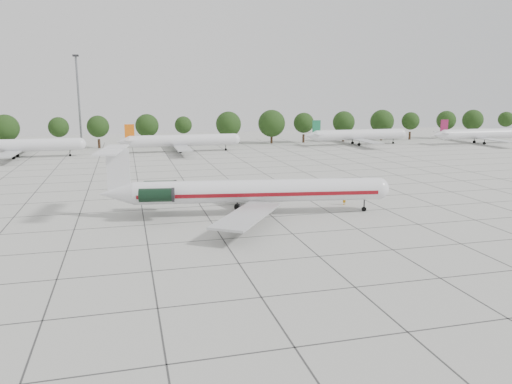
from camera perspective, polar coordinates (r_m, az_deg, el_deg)
ground at (r=63.87m, az=1.89°, el=-2.84°), size 260.00×260.00×0.00m
apron_joints at (r=77.99m, az=-1.24°, el=-0.17°), size 170.00×170.00×0.02m
main_airliner at (r=64.34m, az=-1.53°, el=0.12°), size 37.46×29.27×8.83m
ground_crew at (r=71.31m, az=10.04°, el=-0.73°), size 0.79×0.75×1.82m
bg_airliner_b at (r=130.98m, az=-25.53°, el=4.79°), size 28.24×27.20×7.40m
bg_airliner_c at (r=131.42m, az=-8.40°, el=5.82°), size 28.24×27.20×7.40m
bg_airliner_d at (r=149.92m, az=11.65°, el=6.41°), size 28.24×27.20×7.40m
bg_airliner_e at (r=164.44m, az=24.44°, el=6.05°), size 28.24×27.20×7.40m
tree_line at (r=144.74m, az=-12.34°, el=7.42°), size 249.86×8.44×10.22m
floodlight_mast at (r=151.78m, az=-19.64°, el=10.34°), size 1.60×1.60×25.45m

